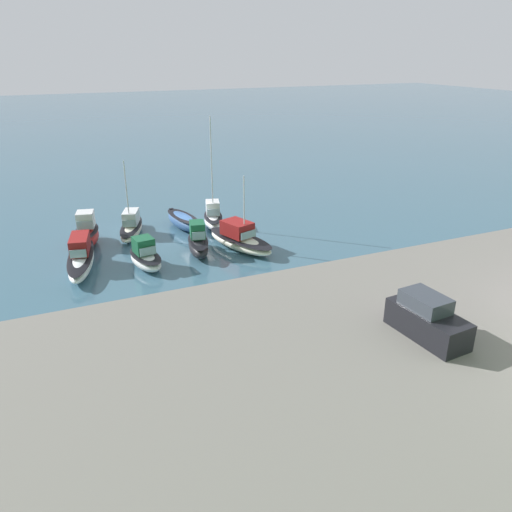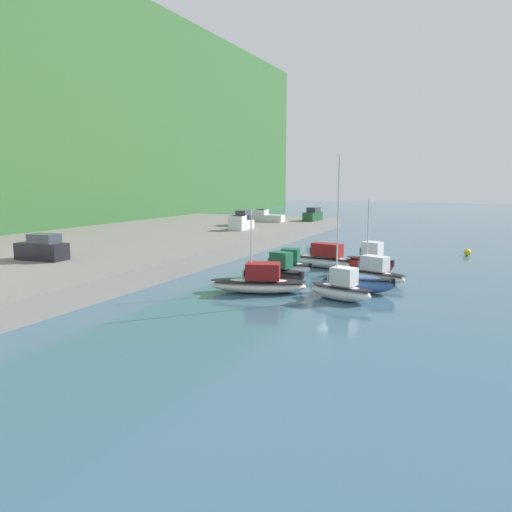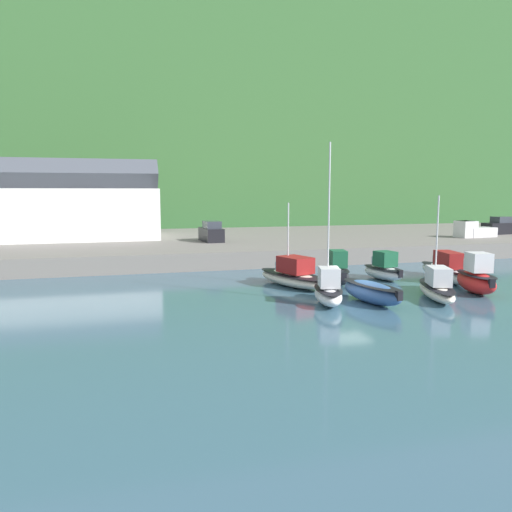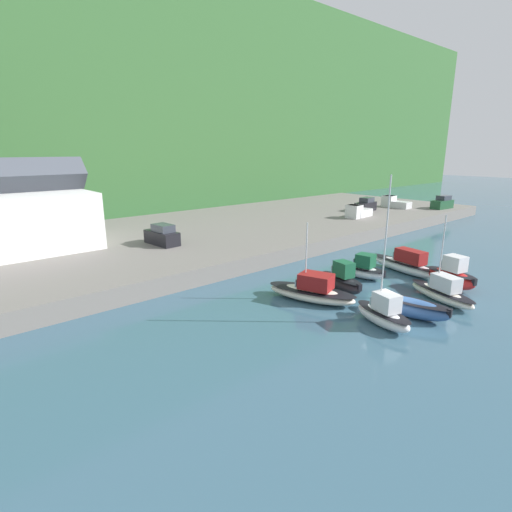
# 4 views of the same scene
# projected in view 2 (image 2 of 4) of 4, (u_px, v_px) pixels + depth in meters

# --- Properties ---
(ground_plane) EXTENTS (320.00, 320.00, 0.00)m
(ground_plane) POSITION_uv_depth(u_px,v_px,m) (339.00, 294.00, 35.57)
(ground_plane) COLOR #385B70
(quay_promenade) EXTENTS (102.13, 29.10, 1.56)m
(quay_promenade) POSITION_uv_depth(u_px,v_px,m) (48.00, 258.00, 47.14)
(quay_promenade) COLOR slate
(quay_promenade) RESTS_ON ground_plane
(moored_boat_0) EXTENTS (4.47, 7.37, 6.01)m
(moored_boat_0) POSITION_uv_depth(u_px,v_px,m) (259.00, 282.00, 35.90)
(moored_boat_0) COLOR white
(moored_boat_0) RESTS_ON ground_plane
(moored_boat_1) EXTENTS (2.38, 4.62, 2.55)m
(moored_boat_1) POSITION_uv_depth(u_px,v_px,m) (279.00, 272.00, 38.86)
(moored_boat_1) COLOR black
(moored_boat_1) RESTS_ON ground_plane
(moored_boat_2) EXTENTS (2.43, 4.44, 2.23)m
(moored_boat_2) POSITION_uv_depth(u_px,v_px,m) (289.00, 265.00, 43.12)
(moored_boat_2) COLOR white
(moored_boat_2) RESTS_ON ground_plane
(moored_boat_3) EXTENTS (3.22, 8.24, 2.29)m
(moored_boat_3) POSITION_uv_depth(u_px,v_px,m) (324.00, 259.00, 46.21)
(moored_boat_3) COLOR white
(moored_boat_3) RESTS_ON ground_plane
(moored_boat_4) EXTENTS (2.79, 4.85, 9.72)m
(moored_boat_4) POSITION_uv_depth(u_px,v_px,m) (341.00, 288.00, 33.56)
(moored_boat_4) COLOR white
(moored_boat_4) RESTS_ON ground_plane
(moored_boat_5) EXTENTS (2.55, 5.53, 1.33)m
(moored_boat_5) POSITION_uv_depth(u_px,v_px,m) (357.00, 283.00, 35.77)
(moored_boat_5) COLOR #33568E
(moored_boat_5) RESTS_ON ground_plane
(moored_boat_6) EXTENTS (3.55, 6.17, 6.55)m
(moored_boat_6) POSITION_uv_depth(u_px,v_px,m) (372.00, 272.00, 39.80)
(moored_boat_6) COLOR white
(moored_boat_6) RESTS_ON ground_plane
(moored_boat_7) EXTENTS (2.71, 4.67, 2.77)m
(moored_boat_7) POSITION_uv_depth(u_px,v_px,m) (370.00, 262.00, 43.49)
(moored_boat_7) COLOR red
(moored_boat_7) RESTS_ON ground_plane
(parked_car_0) EXTENTS (4.35, 2.18, 2.16)m
(parked_car_0) POSITION_uv_depth(u_px,v_px,m) (313.00, 215.00, 81.08)
(parked_car_0) COLOR #1E4C2D
(parked_car_0) RESTS_ON quay_promenade
(parked_car_1) EXTENTS (4.37, 2.23, 2.16)m
(parked_car_1) POSITION_uv_depth(u_px,v_px,m) (242.00, 219.00, 73.08)
(parked_car_1) COLOR black
(parked_car_1) RESTS_ON quay_promenade
(parked_car_2) EXTENTS (2.12, 4.33, 2.16)m
(parked_car_2) POSITION_uv_depth(u_px,v_px,m) (42.00, 249.00, 40.91)
(parked_car_2) COLOR black
(parked_car_2) RESTS_ON quay_promenade
(pickup_truck_0) EXTENTS (2.05, 4.75, 1.90)m
(pickup_truck_0) POSITION_uv_depth(u_px,v_px,m) (267.00, 216.00, 79.35)
(pickup_truck_0) COLOR silver
(pickup_truck_0) RESTS_ON quay_promenade
(pickup_truck_1) EXTENTS (4.88, 2.38, 1.90)m
(pickup_truck_1) POSITION_uv_depth(u_px,v_px,m) (240.00, 223.00, 66.36)
(pickup_truck_1) COLOR silver
(pickup_truck_1) RESTS_ON quay_promenade
(mooring_buoy_0) EXTENTS (0.75, 0.75, 0.75)m
(mooring_buoy_0) POSITION_uv_depth(u_px,v_px,m) (467.00, 252.00, 53.69)
(mooring_buoy_0) COLOR yellow
(mooring_buoy_0) RESTS_ON ground_plane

